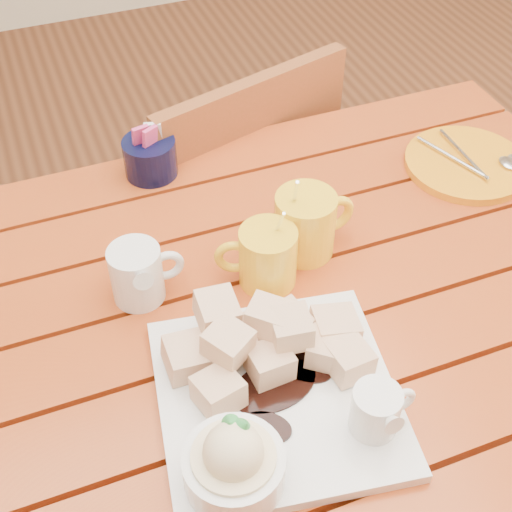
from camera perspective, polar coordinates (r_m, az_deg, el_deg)
name	(u,v)px	position (r m, az deg, el deg)	size (l,w,h in m)	color
table	(257,359)	(1.04, 0.08, -8.27)	(1.20, 0.79, 0.75)	#9C2A14
dessert_plate	(269,396)	(0.83, 1.07, -11.15)	(0.32, 0.32, 0.11)	white
coffee_mug_left	(266,256)	(0.96, 0.79, -0.01)	(0.11, 0.08, 0.13)	yellow
coffee_mug_right	(307,223)	(1.01, 4.07, 2.66)	(0.12, 0.09, 0.15)	yellow
cream_pitcher	(138,273)	(0.95, -9.40, -1.34)	(0.10, 0.08, 0.09)	white
sugar_caddy	(150,156)	(1.17, -8.47, 7.89)	(0.09, 0.09, 0.09)	black
orange_saucer	(467,164)	(1.23, 16.55, 7.10)	(0.20, 0.20, 0.02)	orange
chair_far	(224,214)	(1.52, -2.56, 3.35)	(0.49, 0.49, 0.84)	brown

